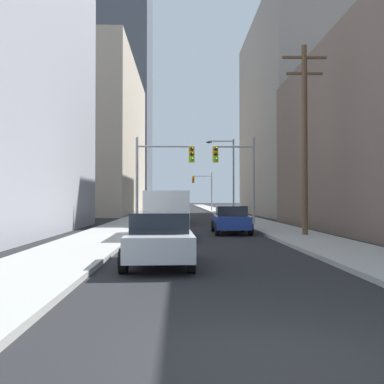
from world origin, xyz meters
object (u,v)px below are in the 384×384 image
object	(u,v)px
sedan_navy	(172,212)
traffic_signal_near_right	(236,168)
traffic_signal_near_left	(162,167)
sedan_blue	(231,219)
sedan_red	(173,214)
cargo_van_white	(167,212)
traffic_signal_far_right	(203,185)
sedan_silver	(160,238)

from	to	relation	value
sedan_navy	traffic_signal_near_right	distance (m)	11.24
sedan_navy	traffic_signal_near_left	world-z (taller)	traffic_signal_near_left
sedan_navy	sedan_blue	bearing A→B (deg)	-76.95
sedan_red	traffic_signal_near_right	bearing A→B (deg)	-44.71
sedan_red	traffic_signal_near_left	size ratio (longest dim) A/B	0.70
cargo_van_white	sedan_navy	bearing A→B (deg)	90.02
traffic_signal_near_left	sedan_navy	bearing A→B (deg)	86.90
sedan_blue	traffic_signal_near_right	bearing A→B (deg)	79.26
sedan_blue	traffic_signal_near_right	size ratio (longest dim) A/B	0.71
sedan_navy	sedan_red	bearing A→B (deg)	-88.46
traffic_signal_near_left	traffic_signal_near_right	world-z (taller)	same
traffic_signal_near_left	traffic_signal_far_right	size ratio (longest dim) A/B	1.00
sedan_blue	traffic_signal_near_right	distance (m)	6.06
cargo_van_white	sedan_navy	world-z (taller)	cargo_van_white
sedan_silver	traffic_signal_near_right	distance (m)	17.13
sedan_blue	traffic_signal_near_left	bearing A→B (deg)	128.25
sedan_blue	traffic_signal_far_right	bearing A→B (deg)	88.88
traffic_signal_near_right	sedan_blue	bearing A→B (deg)	-100.74
sedan_silver	sedan_red	size ratio (longest dim) A/B	1.01
sedan_red	traffic_signal_far_right	size ratio (longest dim) A/B	0.70
sedan_blue	traffic_signal_far_right	xyz separation A→B (m)	(0.82, 41.99, 3.24)
sedan_blue	sedan_navy	bearing A→B (deg)	103.05
sedan_navy	traffic_signal_near_right	size ratio (longest dim) A/B	0.70
cargo_van_white	sedan_red	size ratio (longest dim) A/B	1.24
sedan_navy	traffic_signal_far_right	bearing A→B (deg)	81.05
sedan_blue	sedan_red	size ratio (longest dim) A/B	1.01
cargo_van_white	traffic_signal_near_right	size ratio (longest dim) A/B	0.87
sedan_blue	sedan_navy	world-z (taller)	same
cargo_van_white	traffic_signal_near_right	xyz separation A→B (m)	(4.40, 7.71, 2.71)
sedan_red	sedan_navy	xyz separation A→B (m)	(-0.15, 5.62, 0.00)
sedan_navy	sedan_silver	bearing A→B (deg)	-89.88
sedan_silver	traffic_signal_near_left	bearing A→B (deg)	92.06
cargo_van_white	traffic_signal_near_right	bearing A→B (deg)	60.28
sedan_blue	sedan_red	bearing A→B (deg)	109.60
cargo_van_white	sedan_red	distance (m)	11.93
cargo_van_white	sedan_navy	distance (m)	17.54
cargo_van_white	sedan_red	bearing A→B (deg)	89.30
sedan_navy	traffic_signal_near_left	xyz separation A→B (m)	(-0.53, -9.83, 3.28)
traffic_signal_near_right	sedan_red	bearing A→B (deg)	135.29
sedan_navy	traffic_signal_near_right	bearing A→B (deg)	-65.86
cargo_van_white	sedan_silver	xyz separation A→B (m)	(0.05, -8.54, -0.52)
traffic_signal_near_right	traffic_signal_far_right	distance (m)	36.94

